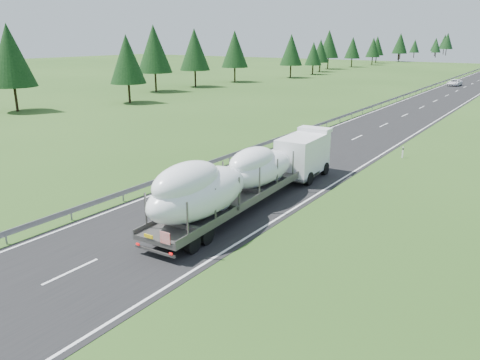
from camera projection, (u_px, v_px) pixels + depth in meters
The scene contains 6 objects.
ground at pixel (71, 272), 21.52m from camera, with size 400.00×400.00×0.00m, color #274818.
road_surface at pixel (466, 87), 100.44m from camera, with size 10.00×400.00×0.02m, color black.
guardrail at pixel (440, 83), 103.08m from camera, with size 0.10×400.00×0.76m.
tree_line_left at pixel (315, 47), 138.37m from camera, with size 14.99×327.79×12.58m.
boat_truck at pixel (243, 175), 28.76m from camera, with size 3.49×19.24×4.23m.
distant_van at pixel (455, 83), 102.15m from camera, with size 2.30×4.99×1.39m, color white.
Camera 1 is at (17.33, -11.56, 10.38)m, focal length 35.00 mm.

